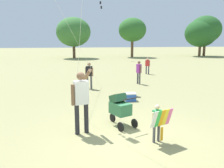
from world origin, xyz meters
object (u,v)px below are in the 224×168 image
Objects in this scene: person_sitting_far at (148,64)px; person_couple_left at (139,71)px; person_adult_flyer at (81,97)px; stroller at (120,107)px; person_red_shirt at (89,73)px; cooler_box at (130,97)px; child_with_butterfly_kite at (158,120)px.

person_couple_left reaches higher than person_sitting_far.
person_sitting_far is at bearing 64.09° from person_adult_flyer.
person_sitting_far is (5.15, 10.61, -0.35)m from person_adult_flyer.
person_red_shirt is at bearing 96.18° from stroller.
person_red_shirt is (0.57, 6.06, -0.24)m from person_adult_flyer.
person_couple_left is 3.93m from cooler_box.
person_sitting_far is at bearing 67.87° from cooler_box.
person_sitting_far reaches higher than stroller.
person_sitting_far is at bearing 65.84° from person_couple_left.
person_red_shirt is 3.27m from cooler_box.
person_adult_flyer reaches higher than child_with_butterfly_kite.
person_adult_flyer is at bearing -159.78° from stroller.
child_with_butterfly_kite is at bearing -105.68° from person_sitting_far.
person_adult_flyer is at bearing -116.82° from person_couple_left.
person_couple_left is at bearing 63.18° from person_adult_flyer.
stroller is (-0.74, 1.33, -0.01)m from child_with_butterfly_kite.
cooler_box is (1.61, -2.77, -0.65)m from person_red_shirt.
person_red_shirt reaches higher than person_sitting_far.
child_with_butterfly_kite is 0.92× the size of stroller.
person_adult_flyer is at bearing 154.90° from child_with_butterfly_kite.
stroller is 5.66m from person_red_shirt.
child_with_butterfly_kite is 0.74× the size of person_couple_left.
child_with_butterfly_kite is 7.09m from person_red_shirt.
person_red_shirt is (-0.61, 5.62, 0.22)m from stroller.
person_adult_flyer reaches higher than cooler_box.
cooler_box is at bearing -112.13° from person_sitting_far.
person_adult_flyer reaches higher than person_couple_left.
stroller is 6.90m from person_couple_left.
person_couple_left is at bearing 70.30° from stroller.
cooler_box is (-1.33, -3.64, -0.63)m from person_couple_left.
person_couple_left reaches higher than stroller.
child_with_butterfly_kite is 1.53m from stroller.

